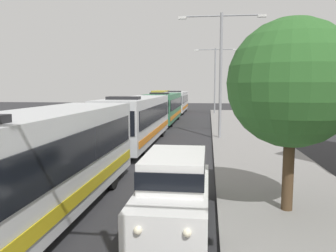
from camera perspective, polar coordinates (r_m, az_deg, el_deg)
name	(u,v)px	position (r m, az deg, el deg)	size (l,w,h in m)	color
bus_lead	(42,160)	(9.96, -20.80, -5.51)	(2.58, 10.59, 3.21)	silver
bus_second_in_line	(138,118)	(21.84, -5.20, 1.34)	(2.58, 12.07, 3.21)	silver
bus_middle	(165,107)	(34.88, -0.60, 3.36)	(2.58, 11.94, 3.21)	#33724C
bus_fourth_in_line	(177,101)	(48.23, 1.51, 4.28)	(2.58, 11.09, 3.21)	silver
white_suv	(175,185)	(9.28, 1.14, -10.13)	(1.86, 4.86, 1.90)	white
box_truck_oncoming	(160,99)	(54.48, -1.36, 4.58)	(2.35, 7.53, 3.15)	navy
streetlamp_mid	(221,63)	(23.81, 9.05, 10.68)	(5.96, 0.28, 8.62)	gray
streetlamp_far	(215,74)	(45.81, 8.08, 8.81)	(5.67, 0.28, 8.76)	gray
roadside_tree	(292,83)	(10.02, 20.47, 6.84)	(3.63, 3.63, 5.50)	#4C3823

